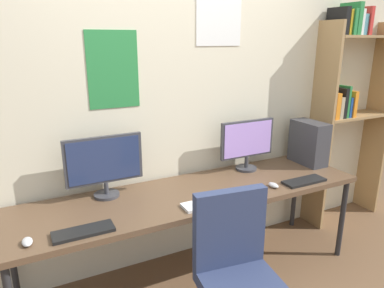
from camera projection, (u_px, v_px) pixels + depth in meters
wall_back at (171, 107)px, 2.79m from camera, size 5.01×0.11×2.60m
desk at (195, 197)px, 2.60m from camera, size 2.61×0.68×0.74m
bookshelf at (349, 95)px, 3.39m from camera, size 0.83×0.28×2.12m
monitor_left at (104, 163)px, 2.44m from camera, size 0.54×0.18×0.44m
monitor_right at (247, 142)px, 2.96m from camera, size 0.50×0.18×0.43m
pc_tower at (309, 143)px, 3.13m from camera, size 0.17×0.34×0.38m
keyboard_left at (83, 232)px, 2.03m from camera, size 0.35×0.13×0.02m
keyboard_center at (210, 203)px, 2.39m from camera, size 0.40×0.13×0.02m
keyboard_right at (304, 181)px, 2.75m from camera, size 0.36×0.13×0.02m
mouse_left_side at (27, 242)px, 1.91m from camera, size 0.06×0.10×0.03m
mouse_right_side at (274, 185)px, 2.65m from camera, size 0.06×0.10×0.03m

